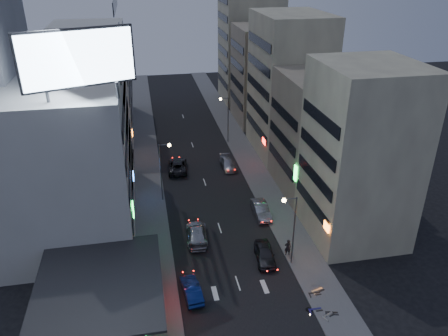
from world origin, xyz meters
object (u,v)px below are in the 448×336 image
object	(u,v)px
parked_car_right_mid	(261,210)
scooter_blue	(321,303)
scooter_silver_b	(322,283)
scooter_black_b	(320,287)
road_car_silver	(197,234)
parked_car_right_near	(265,254)
scooter_silver_a	(332,307)
parked_car_right_far	(228,163)
person	(288,247)
scooter_black_a	(339,307)
parked_car_left	(178,165)
road_car_blue	(191,290)

from	to	relation	value
parked_car_right_mid	scooter_blue	xyz separation A→B (m)	(1.26, -16.69, -0.12)
scooter_silver_b	scooter_black_b	bearing A→B (deg)	128.12
road_car_silver	scooter_blue	xyz separation A→B (m)	(9.88, -13.03, -0.15)
parked_car_right_near	scooter_silver_a	world-z (taller)	parked_car_right_near
parked_car_right_far	person	xyz separation A→B (m)	(2.04, -22.68, 0.36)
parked_car_right_near	scooter_black_a	xyz separation A→B (m)	(4.54, -8.76, -0.16)
person	scooter_black_b	distance (m)	6.31
parked_car_right_far	road_car_silver	size ratio (longest dim) A/B	0.88
scooter_blue	parked_car_left	bearing A→B (deg)	18.59
road_car_blue	scooter_black_a	world-z (taller)	road_car_blue
road_car_silver	scooter_silver_b	size ratio (longest dim) A/B	3.08
scooter_silver_b	scooter_silver_a	bearing A→B (deg)	157.75
parked_car_left	scooter_silver_b	bearing A→B (deg)	116.84
parked_car_left	person	xyz separation A→B (m)	(9.74, -23.27, 0.27)
parked_car_left	scooter_silver_b	distance (m)	31.05
parked_car_right_far	scooter_silver_a	size ratio (longest dim) A/B	2.90
parked_car_right_mid	parked_car_right_far	size ratio (longest dim) A/B	0.96
road_car_silver	scooter_silver_a	size ratio (longest dim) A/B	3.28
scooter_silver_a	scooter_silver_b	distance (m)	3.26
road_car_blue	road_car_silver	world-z (taller)	road_car_silver
scooter_silver_a	scooter_blue	xyz separation A→B (m)	(-0.74, 0.68, 0.03)
road_car_blue	scooter_silver_b	size ratio (longest dim) A/B	2.39
parked_car_left	scooter_blue	distance (m)	33.08
road_car_blue	scooter_silver_b	world-z (taller)	road_car_blue
person	scooter_blue	world-z (taller)	person
scooter_blue	scooter_silver_b	world-z (taller)	scooter_silver_b
scooter_silver_a	parked_car_left	bearing A→B (deg)	-3.97
road_car_silver	person	distance (m)	10.52
parked_car_right_near	road_car_silver	distance (m)	8.40
road_car_blue	person	distance (m)	11.85
parked_car_left	scooter_black_a	world-z (taller)	parked_car_left
road_car_blue	person	size ratio (longest dim) A/B	2.28
road_car_blue	road_car_silver	bearing A→B (deg)	-106.93
parked_car_left	road_car_blue	bearing A→B (deg)	92.48
scooter_silver_a	scooter_blue	bearing A→B (deg)	24.36
parked_car_right_mid	scooter_black_a	world-z (taller)	parked_car_right_mid
road_car_silver	parked_car_right_mid	bearing A→B (deg)	-152.23
parked_car_right_mid	scooter_black_a	bearing A→B (deg)	-81.17
parked_car_right_mid	parked_car_right_far	xyz separation A→B (m)	(-1.34, 14.16, -0.07)
road_car_blue	scooter_black_a	bearing A→B (deg)	153.60
road_car_blue	scooter_silver_a	distance (m)	13.23
parked_car_right_near	scooter_black_a	world-z (taller)	parked_car_right_near
parked_car_right_mid	scooter_silver_b	distance (m)	14.33
scooter_black_b	scooter_silver_a	bearing A→B (deg)	-177.23
parked_car_right_far	scooter_black_b	xyz separation A→B (m)	(3.31, -28.85, -0.08)
parked_car_right_near	scooter_silver_a	xyz separation A→B (m)	(3.96, -8.59, -0.16)
road_car_blue	person	xyz separation A→B (m)	(11.08, 4.19, 0.36)
parked_car_right_mid	parked_car_right_far	world-z (taller)	parked_car_right_mid
scooter_silver_a	scooter_silver_b	world-z (taller)	scooter_silver_b
scooter_black_b	parked_car_right_mid	bearing A→B (deg)	9.64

